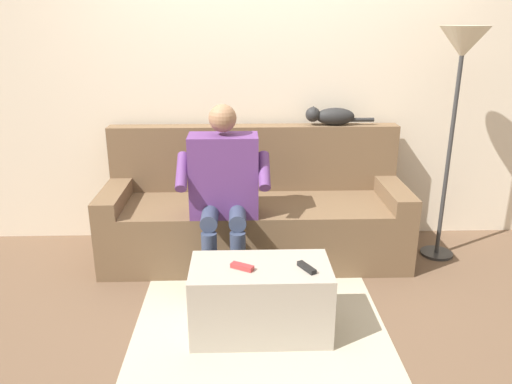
{
  "coord_description": "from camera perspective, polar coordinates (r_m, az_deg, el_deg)",
  "views": [
    {
      "loc": [
        0.1,
        3.38,
        1.7
      ],
      "look_at": [
        0.0,
        0.13,
        0.58
      ],
      "focal_mm": 35.19,
      "sensor_mm": 36.0,
      "label": 1
    }
  ],
  "objects": [
    {
      "name": "coffee_table",
      "position": [
        2.9,
        0.5,
        -12.07
      ],
      "size": [
        0.78,
        0.41,
        0.42
      ],
      "color": "#A89E8E",
      "rests_on": "ground"
    },
    {
      "name": "ground_plane",
      "position": [
        3.26,
        0.27,
        -12.53
      ],
      "size": [
        8.0,
        8.0,
        0.0
      ],
      "primitive_type": "plane",
      "color": "brown"
    },
    {
      "name": "back_wall",
      "position": [
        3.94,
        -0.32,
        12.81
      ],
      "size": [
        4.58,
        0.06,
        2.56
      ],
      "primitive_type": "cube",
      "color": "beige",
      "rests_on": "ground"
    },
    {
      "name": "floor_rug",
      "position": [
        3.11,
        0.4,
        -14.18
      ],
      "size": [
        1.46,
        1.56,
        0.01
      ],
      "primitive_type": "cube",
      "color": "#B7AD93",
      "rests_on": "ground"
    },
    {
      "name": "floor_lamp",
      "position": [
        3.76,
        22.3,
        13.77
      ],
      "size": [
        0.33,
        0.33,
        1.67
      ],
      "color": "#2D2D2D",
      "rests_on": "ground"
    },
    {
      "name": "person_solo_seated",
      "position": [
        3.31,
        -3.7,
        0.91
      ],
      "size": [
        0.61,
        0.49,
        1.2
      ],
      "color": "#5B3370",
      "rests_on": "ground"
    },
    {
      "name": "couch",
      "position": [
        3.77,
        -0.12,
        -2.64
      ],
      "size": [
        2.2,
        0.74,
        0.95
      ],
      "color": "brown",
      "rests_on": "ground"
    },
    {
      "name": "cat_on_backrest",
      "position": [
        3.87,
        8.51,
        8.54
      ],
      "size": [
        0.52,
        0.13,
        0.14
      ],
      "color": "black",
      "rests_on": "couch"
    },
    {
      "name": "remote_red",
      "position": [
        2.76,
        -1.59,
        -8.49
      ],
      "size": [
        0.13,
        0.1,
        0.03
      ],
      "primitive_type": "cube",
      "rotation": [
        0.0,
        0.0,
        2.62
      ],
      "color": "#B73333",
      "rests_on": "coffee_table"
    },
    {
      "name": "remote_black",
      "position": [
        2.76,
        5.77,
        -8.55
      ],
      "size": [
        0.1,
        0.14,
        0.03
      ],
      "primitive_type": "cube",
      "rotation": [
        0.0,
        0.0,
        2.07
      ],
      "color": "black",
      "rests_on": "coffee_table"
    }
  ]
}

